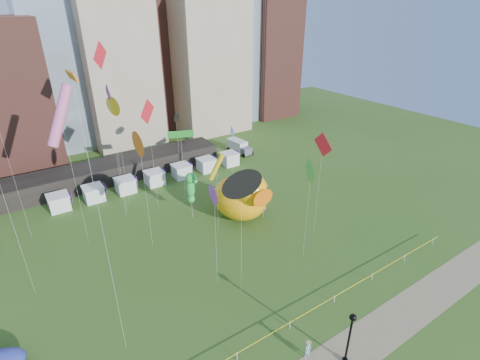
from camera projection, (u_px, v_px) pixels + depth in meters
ground at (290, 328)px, 34.23m from camera, size 160.00×160.00×0.00m
skyline at (102, 39)px, 71.46m from camera, size 101.00×23.00×68.00m
pavilion at (114, 170)px, 62.85m from camera, size 38.00×6.00×3.20m
vendor_tents at (155, 178)px, 61.10m from camera, size 33.24×2.80×2.40m
caution_tape at (290, 323)px, 33.93m from camera, size 50.00×0.06×0.90m
big_duck at (242, 196)px, 50.49m from camera, size 7.53×9.94×7.55m
small_duck at (245, 198)px, 54.49m from camera, size 3.45×3.89×2.73m
seahorse_green at (191, 185)px, 49.76m from camera, size 1.80×2.11×7.06m
seahorse_purple at (264, 198)px, 50.39m from camera, size 1.47×1.67×4.74m
lamppost at (350, 333)px, 29.58m from camera, size 0.58×0.58×5.61m
box_truck at (239, 146)px, 74.28m from camera, size 2.86×6.07×2.49m
woman at (308, 350)px, 31.05m from camera, size 0.66×0.45×1.74m
kite_0 at (101, 59)px, 43.06m from camera, size 2.27×2.38×23.83m
kite_2 at (176, 118)px, 56.78m from camera, size 1.16×1.12×12.33m
kite_3 at (311, 171)px, 39.24m from camera, size 1.46×2.24×12.59m
kite_4 at (216, 167)px, 45.18m from camera, size 2.12×1.69×11.14m
kite_6 at (74, 85)px, 22.18m from camera, size 0.43×1.84×24.08m
kite_7 at (109, 97)px, 45.60m from camera, size 0.08×2.20×18.77m
kite_8 at (148, 113)px, 47.62m from camera, size 2.70×2.02×16.59m
kite_9 at (60, 116)px, 39.07m from camera, size 4.08×1.88×20.16m
kite_10 at (241, 184)px, 33.10m from camera, size 2.92×0.47×14.33m
kite_11 at (181, 134)px, 51.18m from camera, size 3.61×1.82×11.62m
kite_12 at (114, 106)px, 48.47m from camera, size 0.80×2.59×16.65m
kite_13 at (232, 132)px, 60.93m from camera, size 2.11×2.78×8.73m
kite_14 at (139, 144)px, 40.07m from camera, size 0.41×2.77×15.11m
kite_15 at (214, 195)px, 35.11m from camera, size 0.60×1.90×11.98m
kite_16 at (323, 146)px, 43.14m from camera, size 0.11×2.97×14.07m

